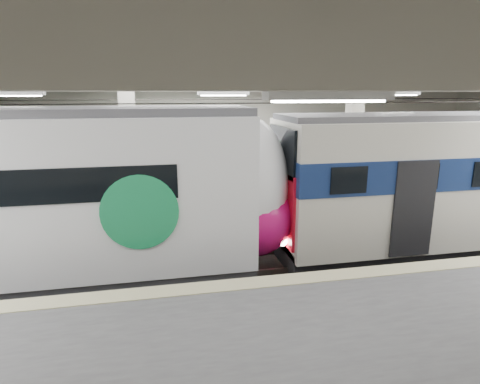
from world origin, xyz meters
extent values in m
cube|color=black|center=(0.00, 0.00, -0.05)|extent=(36.00, 24.00, 0.10)
cube|color=silver|center=(0.00, 0.00, 5.55)|extent=(36.00, 24.00, 0.20)
cube|color=beige|center=(0.00, 10.00, 2.75)|extent=(30.00, 0.10, 5.50)
cube|color=beige|center=(0.00, -3.25, 1.11)|extent=(30.00, 0.50, 0.02)
cube|color=beige|center=(-3.00, 3.00, 2.75)|extent=(0.50, 0.50, 5.50)
cube|color=beige|center=(5.00, 3.00, 2.75)|extent=(0.50, 0.50, 5.50)
cube|color=beige|center=(0.00, 0.00, 5.25)|extent=(30.00, 18.00, 0.50)
cube|color=#59544C|center=(0.00, 0.00, 0.08)|extent=(30.00, 1.52, 0.16)
cube|color=#59544C|center=(0.00, 5.50, 0.08)|extent=(30.00, 1.52, 0.16)
cylinder|color=black|center=(0.00, 0.00, 4.70)|extent=(30.00, 0.03, 0.03)
cylinder|color=black|center=(0.00, 5.50, 4.70)|extent=(30.00, 0.03, 0.03)
cube|color=white|center=(0.00, -2.00, 4.92)|extent=(26.00, 8.40, 0.12)
ellipsoid|color=white|center=(0.31, 0.00, 2.46)|extent=(2.31, 2.86, 3.84)
ellipsoid|color=#C11064|center=(0.43, 0.00, 1.60)|extent=(2.45, 2.91, 2.35)
cylinder|color=#1C9A58|center=(-2.57, -1.49, 2.26)|extent=(1.81, 0.06, 1.81)
cube|color=black|center=(-6.23, 0.00, 0.35)|extent=(13.06, 2.04, 0.70)
cube|color=beige|center=(7.88, 0.00, 2.35)|extent=(13.03, 2.86, 3.71)
cube|color=navy|center=(7.88, 0.00, 2.80)|extent=(13.07, 2.92, 0.90)
cube|color=red|center=(1.32, 0.00, 1.84)|extent=(0.08, 2.43, 2.04)
cube|color=black|center=(1.32, 0.00, 3.39)|extent=(0.08, 2.29, 1.34)
cube|color=black|center=(7.88, 0.00, 0.35)|extent=(13.03, 2.00, 0.70)
cube|color=white|center=(-4.97, 5.50, 2.29)|extent=(13.24, 2.83, 3.58)
cube|color=#1C9A58|center=(-4.97, 5.50, 2.76)|extent=(13.28, 2.89, 0.75)
cube|color=#4C4C51|center=(-4.97, 5.50, 4.18)|extent=(13.23, 2.36, 0.16)
cube|color=black|center=(-4.97, 5.50, 0.30)|extent=(13.23, 2.55, 0.60)
camera|label=1|loc=(-2.07, -10.71, 5.00)|focal=30.00mm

